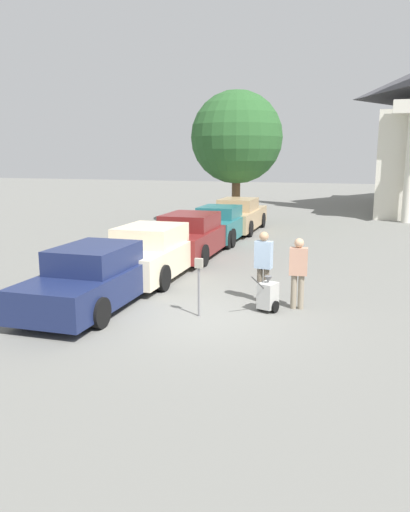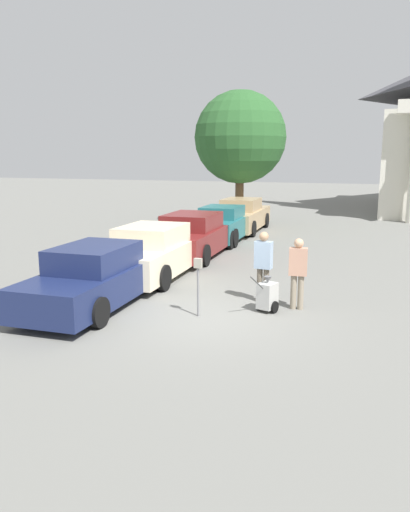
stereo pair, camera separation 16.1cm
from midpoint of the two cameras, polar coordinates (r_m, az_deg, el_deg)
The scene contains 11 objects.
ground_plane at distance 11.35m, azimuth -0.34°, elevation -7.01°, with size 120.00×120.00×0.00m, color slate.
parked_car_navy at distance 12.43m, azimuth -11.68°, elevation -2.33°, with size 2.07×5.23×1.49m.
parked_car_cream at distance 15.13m, azimuth -5.50°, elevation 0.43°, with size 2.19×5.17×1.56m.
parked_car_maroon at distance 18.14m, azimuth -1.03°, elevation 2.31°, with size 2.22×5.36×1.57m.
parked_car_teal at distance 21.41m, azimuth 2.30°, elevation 3.63°, with size 2.04×4.72×1.50m.
parked_car_tan at distance 24.26m, azimuth 4.43°, elevation 4.58°, with size 2.11×5.22×1.59m.
parking_meter at distance 11.18m, azimuth -0.39°, elevation -2.30°, with size 0.18×0.09×1.34m.
person_worker at distance 12.35m, azimuth 7.05°, elevation -0.71°, with size 0.44×0.26×1.77m.
person_supervisor at distance 11.91m, azimuth 10.95°, elevation -1.50°, with size 0.44×0.27×1.70m.
equipment_cart at distance 11.75m, azimuth 7.52°, elevation -4.50°, with size 0.53×1.00×1.00m.
shade_tree at distance 26.34m, azimuth 4.22°, elevation 13.35°, with size 4.72×4.72×6.90m.
Camera 2 is at (3.79, -10.09, 3.56)m, focal length 35.00 mm.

